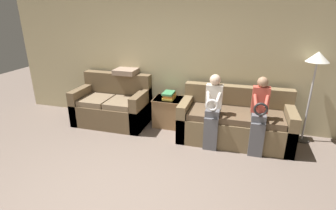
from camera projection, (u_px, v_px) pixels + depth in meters
ground_plane at (113, 210)px, 3.11m from camera, size 14.00×14.00×0.00m
wall_back at (174, 60)px, 5.17m from camera, size 7.06×0.06×2.55m
couch_main at (235, 122)px, 4.67m from camera, size 1.93×0.89×0.92m
couch_side at (113, 106)px, 5.37m from camera, size 1.45×0.85×0.99m
child_left_seated at (213, 108)px, 4.32m from camera, size 0.27×0.38×1.25m
child_right_seated at (259, 113)px, 4.12m from camera, size 0.26×0.37×1.26m
side_shelf at (169, 112)px, 5.25m from camera, size 0.59×0.49×0.57m
book_stack at (169, 95)px, 5.13m from camera, size 0.22×0.33×0.13m
floor_lamp at (316, 65)px, 4.26m from camera, size 0.36×0.36×1.60m
throw_pillow at (126, 71)px, 5.33m from camera, size 0.44×0.44×0.10m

